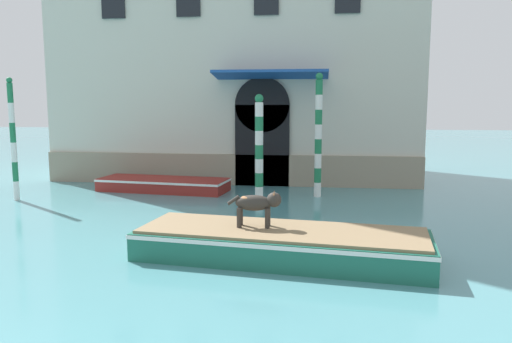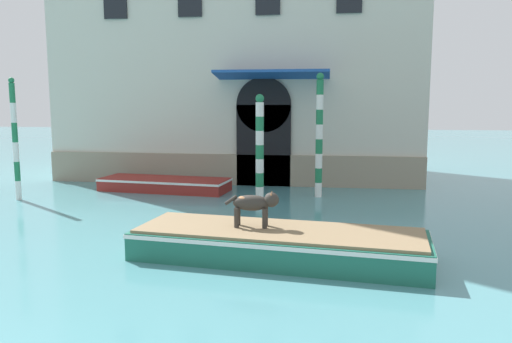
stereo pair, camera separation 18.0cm
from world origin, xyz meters
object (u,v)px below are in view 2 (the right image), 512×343
(boat_foreground, at_px, (279,243))
(mooring_pole_2, at_px, (319,135))
(mooring_pole_1, at_px, (15,139))
(boat_moored_near_palazzo, at_px, (165,184))
(mooring_pole_0, at_px, (260,147))
(dog_on_deck, at_px, (255,203))

(boat_foreground, xyz_separation_m, mooring_pole_2, (0.70, 7.16, 1.81))
(mooring_pole_1, bearing_deg, mooring_pole_2, 11.21)
(boat_moored_near_palazzo, xyz_separation_m, mooring_pole_2, (5.70, -0.43, 1.91))
(boat_foreground, relative_size, mooring_pole_0, 1.78)
(dog_on_deck, xyz_separation_m, mooring_pole_0, (-0.72, 6.10, 0.65))
(mooring_pole_1, relative_size, mooring_pole_2, 0.96)
(mooring_pole_0, height_order, mooring_pole_1, mooring_pole_1)
(mooring_pole_1, bearing_deg, dog_on_deck, -29.77)
(mooring_pole_0, bearing_deg, dog_on_deck, -83.27)
(mooring_pole_0, xyz_separation_m, mooring_pole_2, (1.94, 0.92, 0.36))
(boat_moored_near_palazzo, relative_size, mooring_pole_0, 1.40)
(boat_foreground, height_order, dog_on_deck, dog_on_deck)
(boat_foreground, height_order, mooring_pole_1, mooring_pole_1)
(mooring_pole_1, height_order, mooring_pole_2, mooring_pole_2)
(boat_foreground, relative_size, dog_on_deck, 5.45)
(boat_foreground, xyz_separation_m, boat_moored_near_palazzo, (-5.00, 7.58, -0.09))
(mooring_pole_2, bearing_deg, dog_on_deck, -99.88)
(mooring_pole_0, bearing_deg, mooring_pole_2, 25.31)
(mooring_pole_0, height_order, mooring_pole_2, mooring_pole_2)
(dog_on_deck, xyz_separation_m, mooring_pole_2, (1.22, 7.02, 1.01))
(boat_moored_near_palazzo, bearing_deg, dog_on_deck, -52.33)
(dog_on_deck, bearing_deg, mooring_pole_1, 148.06)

